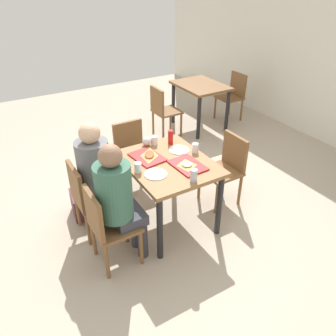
# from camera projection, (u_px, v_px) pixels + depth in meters

# --- Properties ---
(ground_plane) EXTENTS (10.00, 10.00, 0.02)m
(ground_plane) POSITION_uv_depth(u_px,v_px,m) (168.00, 221.00, 3.76)
(ground_plane) COLOR #B7A893
(main_table) EXTENTS (1.00, 0.81, 0.76)m
(main_table) POSITION_uv_depth(u_px,v_px,m) (168.00, 171.00, 3.41)
(main_table) COLOR olive
(main_table) RESTS_ON ground_plane
(chair_near_left) EXTENTS (0.40, 0.40, 0.83)m
(chair_near_left) POSITION_uv_depth(u_px,v_px,m) (87.00, 195.00, 3.34)
(chair_near_left) COLOR brown
(chair_near_left) RESTS_ON ground_plane
(chair_near_right) EXTENTS (0.40, 0.40, 0.83)m
(chair_near_right) POSITION_uv_depth(u_px,v_px,m) (106.00, 223.00, 2.97)
(chair_near_right) COLOR brown
(chair_near_right) RESTS_ON ground_plane
(chair_far_side) EXTENTS (0.40, 0.40, 0.83)m
(chair_far_side) POSITION_uv_depth(u_px,v_px,m) (227.00, 165.00, 3.85)
(chair_far_side) COLOR brown
(chair_far_side) RESTS_ON ground_plane
(chair_left_end) EXTENTS (0.40, 0.40, 0.83)m
(chair_left_end) POSITION_uv_depth(u_px,v_px,m) (132.00, 150.00, 4.15)
(chair_left_end) COLOR brown
(chair_left_end) RESTS_ON ground_plane
(person_in_red) EXTENTS (0.32, 0.42, 1.24)m
(person_in_red) POSITION_uv_depth(u_px,v_px,m) (98.00, 170.00, 3.27)
(person_in_red) COLOR #383842
(person_in_red) RESTS_ON ground_plane
(person_in_brown_jacket) EXTENTS (0.32, 0.42, 1.24)m
(person_in_brown_jacket) POSITION_uv_depth(u_px,v_px,m) (118.00, 196.00, 2.91)
(person_in_brown_jacket) COLOR #383842
(person_in_brown_jacket) RESTS_ON ground_plane
(tray_red_near) EXTENTS (0.39, 0.30, 0.02)m
(tray_red_near) POSITION_uv_depth(u_px,v_px,m) (147.00, 157.00, 3.42)
(tray_red_near) COLOR red
(tray_red_near) RESTS_ON main_table
(tray_red_far) EXTENTS (0.37, 0.28, 0.02)m
(tray_red_far) POSITION_uv_depth(u_px,v_px,m) (188.00, 165.00, 3.28)
(tray_red_far) COLOR red
(tray_red_far) RESTS_ON main_table
(paper_plate_center) EXTENTS (0.22, 0.22, 0.01)m
(paper_plate_center) POSITION_uv_depth(u_px,v_px,m) (179.00, 150.00, 3.56)
(paper_plate_center) COLOR white
(paper_plate_center) RESTS_ON main_table
(paper_plate_near_edge) EXTENTS (0.22, 0.22, 0.01)m
(paper_plate_near_edge) POSITION_uv_depth(u_px,v_px,m) (156.00, 174.00, 3.15)
(paper_plate_near_edge) COLOR white
(paper_plate_near_edge) RESTS_ON main_table
(pizza_slice_a) EXTENTS (0.27, 0.24, 0.02)m
(pizza_slice_a) POSITION_uv_depth(u_px,v_px,m) (149.00, 155.00, 3.42)
(pizza_slice_a) COLOR #C68C47
(pizza_slice_a) RESTS_ON tray_red_near
(pizza_slice_b) EXTENTS (0.22, 0.21, 0.02)m
(pizza_slice_b) POSITION_uv_depth(u_px,v_px,m) (187.00, 164.00, 3.26)
(pizza_slice_b) COLOR #DBAD60
(pizza_slice_b) RESTS_ON tray_red_far
(plastic_cup_a) EXTENTS (0.07, 0.07, 0.10)m
(plastic_cup_a) POSITION_uv_depth(u_px,v_px,m) (195.00, 148.00, 3.50)
(plastic_cup_a) COLOR white
(plastic_cup_a) RESTS_ON main_table
(plastic_cup_b) EXTENTS (0.07, 0.07, 0.10)m
(plastic_cup_b) POSITION_uv_depth(u_px,v_px,m) (138.00, 167.00, 3.16)
(plastic_cup_b) COLOR white
(plastic_cup_b) RESTS_ON main_table
(plastic_cup_c) EXTENTS (0.07, 0.07, 0.10)m
(plastic_cup_c) POSITION_uv_depth(u_px,v_px,m) (154.00, 140.00, 3.65)
(plastic_cup_c) COLOR white
(plastic_cup_c) RESTS_ON main_table
(soda_can) EXTENTS (0.07, 0.07, 0.12)m
(soda_can) POSITION_uv_depth(u_px,v_px,m) (194.00, 175.00, 3.02)
(soda_can) COLOR #B7BCC6
(soda_can) RESTS_ON main_table
(condiment_bottle) EXTENTS (0.06, 0.06, 0.16)m
(condiment_bottle) POSITION_uv_depth(u_px,v_px,m) (171.00, 137.00, 3.65)
(condiment_bottle) COLOR red
(condiment_bottle) RESTS_ON main_table
(foil_bundle) EXTENTS (0.10, 0.10, 0.10)m
(foil_bundle) POSITION_uv_depth(u_px,v_px,m) (147.00, 141.00, 3.63)
(foil_bundle) COLOR silver
(foil_bundle) RESTS_ON main_table
(handbag) EXTENTS (0.34, 0.20, 0.28)m
(handbag) POSITION_uv_depth(u_px,v_px,m) (80.00, 204.00, 3.77)
(handbag) COLOR #592D38
(handbag) RESTS_ON ground_plane
(background_table) EXTENTS (0.90, 0.70, 0.76)m
(background_table) POSITION_uv_depth(u_px,v_px,m) (200.00, 92.00, 5.60)
(background_table) COLOR brown
(background_table) RESTS_ON ground_plane
(background_chair_near) EXTENTS (0.40, 0.40, 0.83)m
(background_chair_near) POSITION_uv_depth(u_px,v_px,m) (162.00, 109.00, 5.36)
(background_chair_near) COLOR brown
(background_chair_near) RESTS_ON ground_plane
(background_chair_far) EXTENTS (0.40, 0.40, 0.83)m
(background_chair_far) POSITION_uv_depth(u_px,v_px,m) (233.00, 93.00, 6.00)
(background_chair_far) COLOR brown
(background_chair_far) RESTS_ON ground_plane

